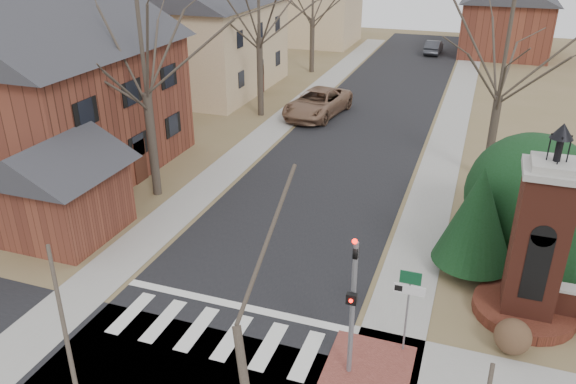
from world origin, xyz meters
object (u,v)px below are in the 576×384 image
at_px(brick_gate_monument, 535,257).
at_px(pickup_truck, 318,103).
at_px(traffic_signal_pole, 353,296).
at_px(distant_car, 434,47).
at_px(sign_post, 408,296).

xyz_separation_m(brick_gate_monument, pickup_truck, (-12.40, 18.13, -1.30)).
height_order(traffic_signal_pole, pickup_truck, traffic_signal_pole).
height_order(pickup_truck, distant_car, pickup_truck).
bearing_deg(pickup_truck, brick_gate_monument, -47.56).
bearing_deg(sign_post, brick_gate_monument, 41.42).
distance_m(brick_gate_monument, pickup_truck, 22.00).
xyz_separation_m(sign_post, distant_car, (-3.99, 44.27, -1.29)).
distance_m(sign_post, pickup_truck, 22.99).
bearing_deg(distant_car, sign_post, 96.85).
relative_size(traffic_signal_pole, distant_car, 1.12).
bearing_deg(distant_car, traffic_signal_pole, 95.08).
bearing_deg(traffic_signal_pole, brick_gate_monument, 43.24).
xyz_separation_m(traffic_signal_pole, pickup_truck, (-7.70, 22.55, -1.72)).
bearing_deg(distant_car, pickup_truck, 79.50).
relative_size(sign_post, pickup_truck, 0.44).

